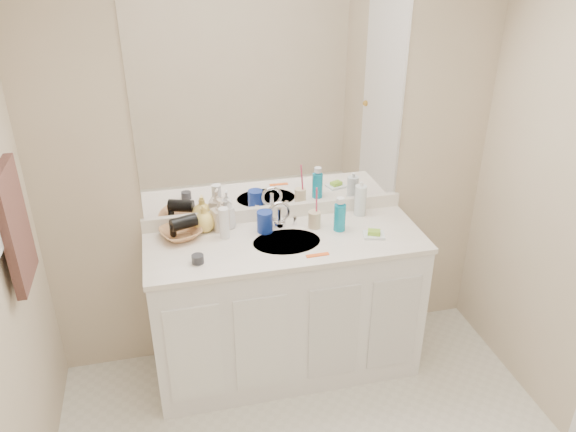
# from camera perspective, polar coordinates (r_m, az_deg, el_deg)

# --- Properties ---
(wall_back) EXTENTS (2.60, 0.02, 2.40)m
(wall_back) POSITION_cam_1_polar(r_m,az_deg,el_deg) (3.15, -1.38, 5.07)
(wall_back) COLOR beige
(wall_back) RESTS_ON floor
(vanity_cabinet) EXTENTS (1.50, 0.55, 0.85)m
(vanity_cabinet) POSITION_cam_1_polar(r_m,az_deg,el_deg) (3.30, -0.20, -9.31)
(vanity_cabinet) COLOR white
(vanity_cabinet) RESTS_ON floor
(countertop) EXTENTS (1.52, 0.57, 0.03)m
(countertop) POSITION_cam_1_polar(r_m,az_deg,el_deg) (3.05, -0.22, -2.67)
(countertop) COLOR white
(countertop) RESTS_ON vanity_cabinet
(backsplash) EXTENTS (1.52, 0.03, 0.08)m
(backsplash) POSITION_cam_1_polar(r_m,az_deg,el_deg) (3.25, -1.27, 0.40)
(backsplash) COLOR white
(backsplash) RESTS_ON countertop
(sink_basin) EXTENTS (0.37, 0.37, 0.02)m
(sink_basin) POSITION_cam_1_polar(r_m,az_deg,el_deg) (3.03, -0.13, -2.80)
(sink_basin) COLOR beige
(sink_basin) RESTS_ON countertop
(faucet) EXTENTS (0.02, 0.02, 0.11)m
(faucet) POSITION_cam_1_polar(r_m,az_deg,el_deg) (3.16, -0.89, -0.15)
(faucet) COLOR silver
(faucet) RESTS_ON countertop
(mirror) EXTENTS (1.48, 0.01, 1.20)m
(mirror) POSITION_cam_1_polar(r_m,az_deg,el_deg) (3.02, -1.43, 11.36)
(mirror) COLOR white
(mirror) RESTS_ON wall_back
(blue_mug) EXTENTS (0.10, 0.10, 0.12)m
(blue_mug) POSITION_cam_1_polar(r_m,az_deg,el_deg) (3.10, -2.37, -0.58)
(blue_mug) COLOR navy
(blue_mug) RESTS_ON countertop
(tan_cup) EXTENTS (0.09, 0.09, 0.09)m
(tan_cup) POSITION_cam_1_polar(r_m,az_deg,el_deg) (3.16, 2.70, -0.35)
(tan_cup) COLOR beige
(tan_cup) RESTS_ON countertop
(toothbrush) EXTENTS (0.02, 0.04, 0.20)m
(toothbrush) POSITION_cam_1_polar(r_m,az_deg,el_deg) (3.11, 2.92, 1.34)
(toothbrush) COLOR #DD3A60
(toothbrush) RESTS_ON tan_cup
(mouthwash_bottle) EXTENTS (0.08, 0.08, 0.15)m
(mouthwash_bottle) POSITION_cam_1_polar(r_m,az_deg,el_deg) (3.12, 5.27, -0.15)
(mouthwash_bottle) COLOR #0E8BAE
(mouthwash_bottle) RESTS_ON countertop
(clear_pump_bottle) EXTENTS (0.09, 0.09, 0.18)m
(clear_pump_bottle) POSITION_cam_1_polar(r_m,az_deg,el_deg) (3.30, 7.36, 1.59)
(clear_pump_bottle) COLOR white
(clear_pump_bottle) RESTS_ON countertop
(soap_dish) EXTENTS (0.13, 0.12, 0.01)m
(soap_dish) POSITION_cam_1_polar(r_m,az_deg,el_deg) (3.11, 8.71, -1.94)
(soap_dish) COLOR white
(soap_dish) RESTS_ON countertop
(green_soap) EXTENTS (0.08, 0.07, 0.02)m
(green_soap) POSITION_cam_1_polar(r_m,az_deg,el_deg) (3.10, 8.73, -1.65)
(green_soap) COLOR #88C22F
(green_soap) RESTS_ON soap_dish
(orange_comb) EXTENTS (0.12, 0.03, 0.01)m
(orange_comb) POSITION_cam_1_polar(r_m,az_deg,el_deg) (2.91, 3.02, -3.98)
(orange_comb) COLOR #FF5E1A
(orange_comb) RESTS_ON countertop
(dark_jar) EXTENTS (0.07, 0.07, 0.04)m
(dark_jar) POSITION_cam_1_polar(r_m,az_deg,el_deg) (2.87, -9.15, -4.34)
(dark_jar) COLOR #2A2A2F
(dark_jar) RESTS_ON countertop
(extra_white_bottle) EXTENTS (0.06, 0.06, 0.17)m
(extra_white_bottle) POSITION_cam_1_polar(r_m,az_deg,el_deg) (3.05, -6.51, -0.71)
(extra_white_bottle) COLOR white
(extra_white_bottle) RESTS_ON countertop
(soap_bottle_white) EXTENTS (0.08, 0.08, 0.17)m
(soap_bottle_white) POSITION_cam_1_polar(r_m,az_deg,el_deg) (3.14, -5.97, 0.23)
(soap_bottle_white) COLOR white
(soap_bottle_white) RESTS_ON countertop
(soap_bottle_cream) EXTENTS (0.10, 0.11, 0.18)m
(soap_bottle_cream) POSITION_cam_1_polar(r_m,az_deg,el_deg) (3.13, -6.96, 0.16)
(soap_bottle_cream) COLOR beige
(soap_bottle_cream) RESTS_ON countertop
(soap_bottle_yellow) EXTENTS (0.13, 0.13, 0.15)m
(soap_bottle_yellow) POSITION_cam_1_polar(r_m,az_deg,el_deg) (3.14, -8.51, -0.22)
(soap_bottle_yellow) COLOR #EFCC5D
(soap_bottle_yellow) RESTS_ON countertop
(wicker_basket) EXTENTS (0.28, 0.28, 0.05)m
(wicker_basket) POSITION_cam_1_polar(r_m,az_deg,el_deg) (3.11, -10.82, -1.72)
(wicker_basket) COLOR #B47848
(wicker_basket) RESTS_ON countertop
(hair_dryer) EXTENTS (0.16, 0.11, 0.07)m
(hair_dryer) POSITION_cam_1_polar(r_m,az_deg,el_deg) (3.08, -10.56, -0.65)
(hair_dryer) COLOR black
(hair_dryer) RESTS_ON wicker_basket
(hand_towel) EXTENTS (0.04, 0.32, 0.55)m
(hand_towel) POSITION_cam_1_polar(r_m,az_deg,el_deg) (2.67, -25.98, -0.96)
(hand_towel) COLOR #36211D
(hand_towel) RESTS_ON towel_ring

